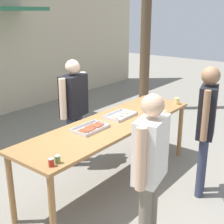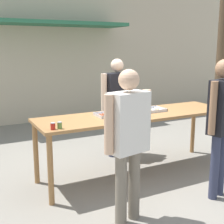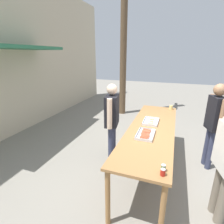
% 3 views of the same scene
% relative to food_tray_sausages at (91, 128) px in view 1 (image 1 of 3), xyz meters
% --- Properties ---
extents(ground_plane, '(24.00, 24.00, 0.00)m').
position_rel_food_tray_sausages_xyz_m(ground_plane, '(0.37, -0.06, -0.94)').
color(ground_plane, gray).
extents(serving_table, '(2.95, 0.83, 0.92)m').
position_rel_food_tray_sausages_xyz_m(serving_table, '(0.37, -0.06, -0.10)').
color(serving_table, olive).
rests_on(serving_table, ground).
extents(food_tray_sausages, '(0.47, 0.28, 0.04)m').
position_rel_food_tray_sausages_xyz_m(food_tray_sausages, '(0.00, 0.00, 0.00)').
color(food_tray_sausages, silver).
rests_on(food_tray_sausages, serving_table).
extents(food_tray_buns, '(0.46, 0.29, 0.06)m').
position_rel_food_tray_sausages_xyz_m(food_tray_buns, '(0.62, -0.00, 0.00)').
color(food_tray_buns, silver).
rests_on(food_tray_buns, serving_table).
extents(condiment_jar_mustard, '(0.06, 0.06, 0.08)m').
position_rel_food_tray_sausages_xyz_m(condiment_jar_mustard, '(-0.98, -0.36, 0.03)').
color(condiment_jar_mustard, '#B22319').
rests_on(condiment_jar_mustard, serving_table).
extents(condiment_jar_ketchup, '(0.06, 0.06, 0.08)m').
position_rel_food_tray_sausages_xyz_m(condiment_jar_ketchup, '(-0.89, -0.36, 0.03)').
color(condiment_jar_ketchup, '#567A38').
rests_on(condiment_jar_ketchup, serving_table).
extents(beer_cup, '(0.09, 0.09, 0.11)m').
position_rel_food_tray_sausages_xyz_m(beer_cup, '(1.70, -0.35, 0.04)').
color(beer_cup, '#DBC67A').
rests_on(beer_cup, serving_table).
extents(person_server_behind_table, '(0.64, 0.32, 1.68)m').
position_rel_food_tray_sausages_xyz_m(person_server_behind_table, '(0.50, 0.79, 0.06)').
color(person_server_behind_table, '#333851').
rests_on(person_server_behind_table, ground).
extents(person_customer_holding_hotdog, '(0.60, 0.31, 1.66)m').
position_rel_food_tray_sausages_xyz_m(person_customer_holding_hotdog, '(-0.40, -1.13, 0.05)').
color(person_customer_holding_hotdog, '#756B5B').
rests_on(person_customer_holding_hotdog, ground).
extents(person_customer_with_cup, '(0.51, 0.29, 1.73)m').
position_rel_food_tray_sausages_xyz_m(person_customer_with_cup, '(0.89, -1.16, 0.12)').
color(person_customer_with_cup, '#333851').
rests_on(person_customer_with_cup, ground).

